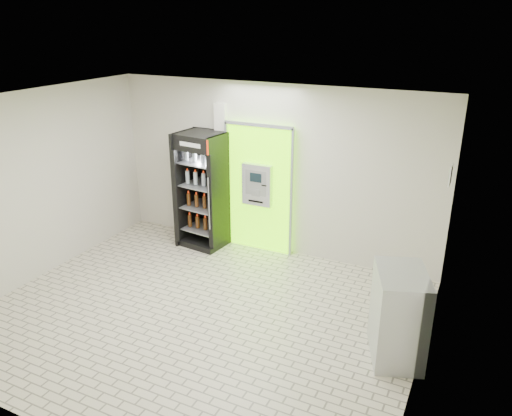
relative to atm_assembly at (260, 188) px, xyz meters
The scene contains 7 objects.
ground 2.69m from the atm_assembly, 85.26° to the right, with size 6.00×6.00×0.00m, color beige.
room_shell 2.51m from the atm_assembly, 85.26° to the right, with size 6.00×6.00×6.00m.
atm_assembly is the anchor object (origin of this frame).
pillar 0.79m from the atm_assembly, behind, with size 0.22×0.11×2.60m.
beverage_cooler 1.05m from the atm_assembly, 164.96° to the right, with size 0.87×0.81×2.12m.
steel_cabinet 3.63m from the atm_assembly, 35.98° to the right, with size 0.86×1.02×1.17m.
exit_sign 3.48m from the atm_assembly, 17.65° to the right, with size 0.02×0.22×0.26m.
Camera 1 is at (3.41, -5.17, 4.02)m, focal length 35.00 mm.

